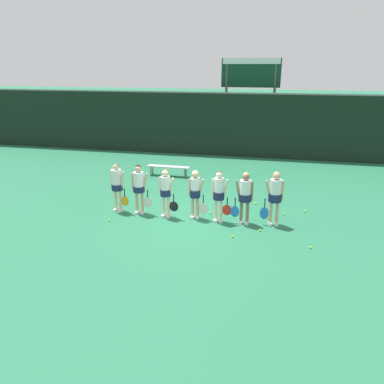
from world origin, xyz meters
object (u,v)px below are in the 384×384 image
scoreboard (251,81)px  tennis_ball_6 (305,211)px  player_0 (117,184)px  player_3 (195,190)px  tennis_ball_1 (260,230)px  player_4 (219,192)px  player_6 (275,194)px  tennis_ball_2 (211,213)px  player_1 (139,185)px  tennis_ball_8 (284,214)px  tennis_ball_7 (109,221)px  tennis_ball_4 (268,217)px  tennis_ball_3 (310,247)px  tennis_ball_5 (256,203)px  player_2 (166,189)px  player_5 (245,194)px  tennis_ball_0 (232,237)px  bench_courtside (168,167)px

scoreboard → tennis_ball_6: 10.11m
player_0 → player_3: bearing=7.2°
tennis_ball_1 → player_4: bearing=160.7°
player_6 → tennis_ball_2: player_6 is taller
player_1 → tennis_ball_8: bearing=2.7°
tennis_ball_2 → player_6: bearing=-12.6°
tennis_ball_7 → tennis_ball_4: bearing=15.6°
player_4 → tennis_ball_2: bearing=115.7°
scoreboard → tennis_ball_2: bearing=-92.6°
scoreboard → tennis_ball_3: size_ratio=78.63×
player_1 → tennis_ball_5: bearing=16.7°
player_1 → tennis_ball_3: (5.52, -1.43, -0.99)m
tennis_ball_4 → tennis_ball_8: bearing=38.1°
player_2 → tennis_ball_7: player_2 is taller
scoreboard → player_2: bearing=-100.1°
player_1 → player_3: (1.93, 0.01, -0.05)m
player_5 → tennis_ball_7: 4.48m
player_2 → player_4: size_ratio=0.97×
tennis_ball_4 → tennis_ball_5: bearing=110.9°
player_6 → tennis_ball_1: (-0.38, -0.60, -1.01)m
player_1 → player_0: bearing=170.4°
player_4 → player_5: size_ratio=1.00×
player_5 → tennis_ball_4: 1.37m
player_0 → player_3: (2.73, -0.01, -0.04)m
player_4 → tennis_ball_2: 1.19m
player_3 → tennis_ball_8: size_ratio=24.39×
tennis_ball_5 → tennis_ball_4: bearing=-69.1°
tennis_ball_4 → tennis_ball_7: (-5.04, -1.40, -0.00)m
player_1 → tennis_ball_8: player_1 is taller
player_6 → player_2: bearing=175.3°
tennis_ball_0 → tennis_ball_2: size_ratio=0.99×
player_3 → tennis_ball_6: bearing=13.8°
player_0 → tennis_ball_8: (5.62, 0.89, -0.97)m
tennis_ball_7 → tennis_ball_8: (5.57, 1.82, -0.00)m
player_1 → tennis_ball_8: (4.83, 0.92, -0.99)m
tennis_ball_6 → scoreboard: bearing=107.0°
player_3 → scoreboard: bearing=78.6°
scoreboard → player_1: scoreboard is taller
scoreboard → tennis_ball_5: bearing=-83.2°
tennis_ball_5 → bench_courtside: bearing=145.4°
tennis_ball_1 → tennis_ball_8: (0.74, 1.51, -0.00)m
tennis_ball_7 → player_0: bearing=93.2°
player_4 → tennis_ball_4: 1.94m
player_0 → tennis_ball_5: bearing=28.0°
tennis_ball_0 → tennis_ball_1: tennis_ball_1 is taller
tennis_ball_7 → tennis_ball_1: bearing=3.7°
player_1 → tennis_ball_2: size_ratio=24.18×
tennis_ball_4 → player_6: bearing=-70.8°
tennis_ball_4 → tennis_ball_6: tennis_ball_6 is taller
player_4 → player_5: 0.81m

